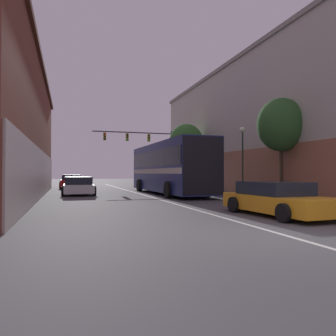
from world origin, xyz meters
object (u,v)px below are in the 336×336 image
(parked_car_left_near, at_px, (78,186))
(traffic_signal_gantry, at_px, (145,144))
(parked_car_left_mid, at_px, (72,182))
(street_tree_near, at_px, (281,125))
(bus, at_px, (169,166))
(street_lamp, at_px, (243,154))
(street_tree_far, at_px, (186,143))
(hatchback_foreground, at_px, (278,199))

(parked_car_left_near, relative_size, traffic_signal_gantry, 0.47)
(parked_car_left_mid, bearing_deg, parked_car_left_near, -171.21)
(parked_car_left_mid, height_order, street_tree_near, street_tree_near)
(parked_car_left_near, distance_m, traffic_signal_gantry, 14.18)
(parked_car_left_near, relative_size, street_tree_near, 0.70)
(parked_car_left_near, distance_m, parked_car_left_mid, 10.74)
(bus, bearing_deg, street_tree_near, -141.19)
(bus, xyz_separation_m, street_lamp, (4.03, -3.32, 0.77))
(street_lamp, height_order, street_tree_far, street_tree_far)
(traffic_signal_gantry, relative_size, street_tree_near, 1.48)
(street_tree_near, distance_m, street_tree_far, 12.47)
(traffic_signal_gantry, distance_m, street_lamp, 15.97)
(street_lamp, bearing_deg, traffic_signal_gantry, 100.38)
(parked_car_left_mid, height_order, street_tree_far, street_tree_far)
(bus, xyz_separation_m, traffic_signal_gantry, (1.17, 12.28, 2.62))
(parked_car_left_mid, bearing_deg, hatchback_foreground, -157.25)
(bus, height_order, street_tree_near, street_tree_near)
(bus, bearing_deg, street_lamp, -130.63)
(bus, distance_m, hatchback_foreground, 12.52)
(traffic_signal_gantry, bearing_deg, hatchback_foreground, -92.41)
(bus, distance_m, traffic_signal_gantry, 12.61)
(street_tree_near, xyz_separation_m, street_tree_far, (-1.30, 12.40, -0.02))
(hatchback_foreground, distance_m, parked_car_left_near, 14.73)
(street_lamp, bearing_deg, hatchback_foreground, -113.15)
(hatchback_foreground, height_order, street_tree_near, street_tree_near)
(street_lamp, bearing_deg, street_tree_far, 91.81)
(parked_car_left_near, relative_size, street_lamp, 0.92)
(bus, xyz_separation_m, street_tree_near, (5.03, -6.00, 2.32))
(hatchback_foreground, xyz_separation_m, street_tree_near, (4.89, 6.44, 3.74))
(street_lamp, bearing_deg, bus, 140.49)
(bus, relative_size, parked_car_left_near, 2.90)
(parked_car_left_near, relative_size, street_tree_far, 0.68)
(hatchback_foreground, distance_m, street_tree_near, 8.91)
(traffic_signal_gantry, xyz_separation_m, street_tree_near, (3.85, -18.28, -0.31))
(parked_car_left_near, xyz_separation_m, parked_car_left_mid, (-0.26, 10.74, 0.04))
(parked_car_left_near, relative_size, parked_car_left_mid, 0.91)
(street_tree_far, bearing_deg, street_tree_near, -84.01)
(bus, relative_size, parked_car_left_mid, 2.65)
(hatchback_foreground, height_order, parked_car_left_near, parked_car_left_near)
(traffic_signal_gantry, height_order, street_tree_near, traffic_signal_gantry)
(parked_car_left_mid, height_order, street_lamp, street_lamp)
(parked_car_left_near, height_order, street_lamp, street_lamp)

